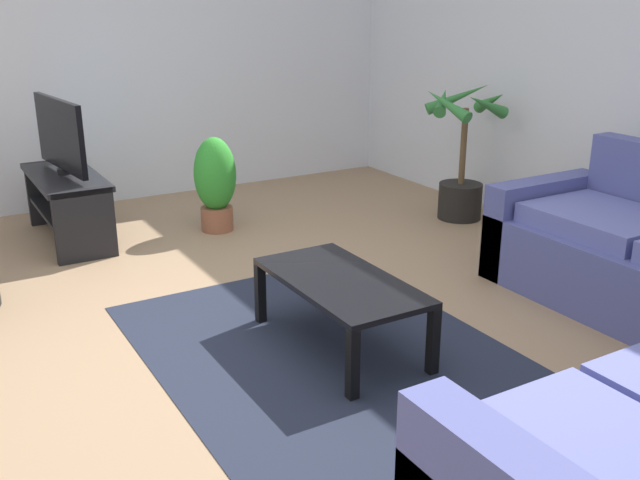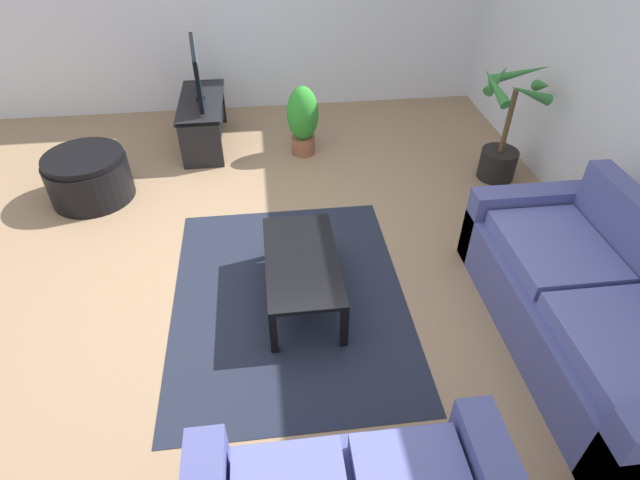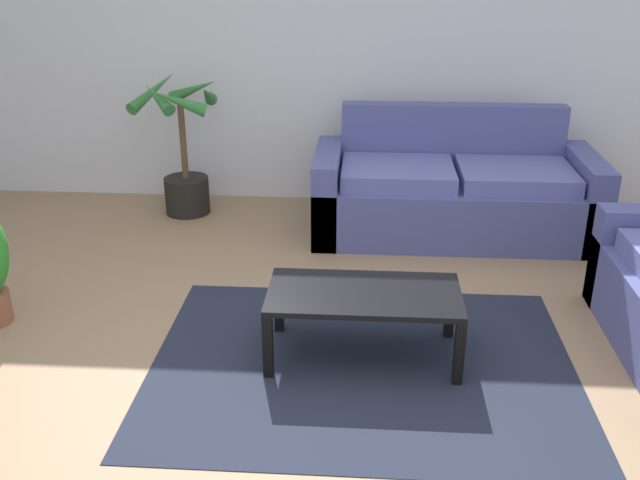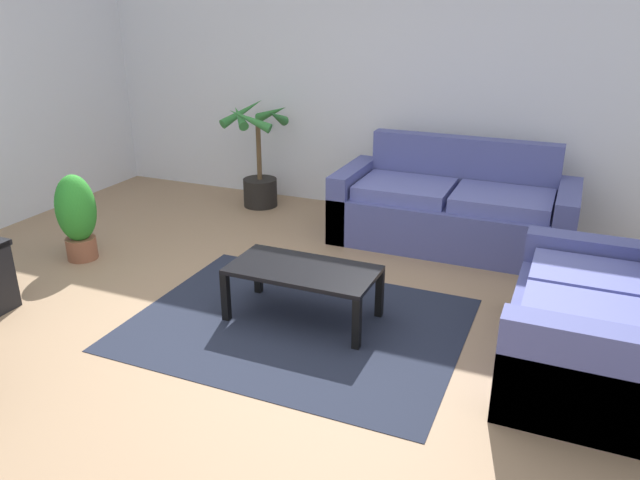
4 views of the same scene
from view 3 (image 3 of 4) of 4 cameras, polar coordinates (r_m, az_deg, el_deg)
ground_plane at (r=3.52m, az=-4.07°, el=-13.03°), size 6.60×6.60×0.00m
wall_back at (r=5.87m, az=-0.39°, el=16.00°), size 6.00×0.06×2.70m
couch_main at (r=5.43m, az=10.57°, el=3.65°), size 2.06×0.90×0.90m
coffee_table at (r=3.73m, az=3.52°, el=-4.81°), size 1.00×0.51×0.38m
area_rug at (r=3.81m, az=3.39°, el=-9.86°), size 2.20×1.70×0.01m
potted_palm at (r=5.79m, az=-10.82°, el=6.41°), size 0.69×0.69×1.10m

